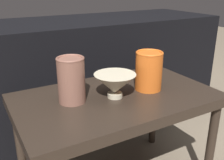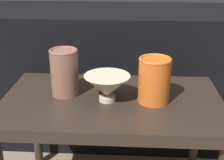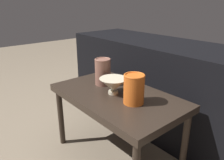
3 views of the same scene
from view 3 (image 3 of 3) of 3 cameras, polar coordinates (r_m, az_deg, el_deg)
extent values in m
plane|color=#7F705B|center=(1.46, 1.13, -19.22)|extent=(8.00, 8.00, 0.00)
cube|color=#2D231C|center=(1.24, 1.26, -4.44)|extent=(0.76, 0.45, 0.04)
cylinder|color=#2D231C|center=(1.50, -13.21, -9.50)|extent=(0.04, 0.04, 0.39)
cylinder|color=#2D231C|center=(1.68, -1.66, -5.58)|extent=(0.04, 0.04, 0.39)
cylinder|color=#2D231C|center=(1.29, 18.47, -15.62)|extent=(0.04, 0.04, 0.39)
cube|color=black|center=(1.64, 15.10, -2.14)|extent=(1.74, 0.50, 0.65)
cylinder|color=beige|center=(1.23, 0.33, -3.19)|extent=(0.06, 0.06, 0.02)
cone|color=beige|center=(1.21, 0.33, -1.21)|extent=(0.15, 0.15, 0.07)
cylinder|color=brown|center=(1.34, -2.41, 2.08)|extent=(0.10, 0.10, 0.16)
torus|color=brown|center=(1.32, -2.46, 5.38)|extent=(0.10, 0.10, 0.01)
cylinder|color=orange|center=(1.10, 5.74, -2.46)|extent=(0.11, 0.11, 0.15)
torus|color=orange|center=(1.08, 5.88, 1.19)|extent=(0.11, 0.11, 0.01)
camera|label=1|loc=(1.32, -42.56, 10.95)|focal=42.00mm
camera|label=2|loc=(0.82, -56.81, 9.14)|focal=50.00mm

